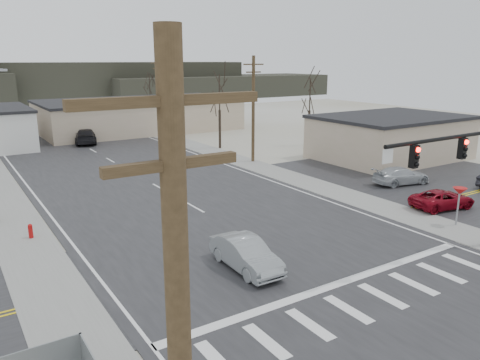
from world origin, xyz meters
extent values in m
plane|color=beige|center=(0.00, 0.00, 0.00)|extent=(140.00, 140.00, 0.00)
cube|color=black|center=(0.00, 15.00, 0.02)|extent=(18.00, 110.00, 0.05)
cube|color=black|center=(0.00, 0.00, 0.02)|extent=(90.00, 10.00, 0.04)
cube|color=black|center=(20.00, 6.00, 0.02)|extent=(18.00, 20.00, 0.03)
cube|color=gray|center=(10.60, 20.00, 0.03)|extent=(3.00, 90.00, 0.06)
cylinder|color=black|center=(5.60, -6.20, 6.20)|extent=(8.40, 0.18, 0.18)
cube|color=black|center=(6.80, -6.20, 5.60)|extent=(0.32, 0.30, 1.00)
cube|color=black|center=(3.30, -6.20, 5.60)|extent=(0.32, 0.30, 1.00)
sphere|color=#FF0C05|center=(6.80, -6.37, 5.92)|extent=(0.22, 0.22, 0.22)
sphere|color=#FF0C05|center=(3.30, -6.37, 5.92)|extent=(0.22, 0.22, 0.22)
cube|color=silver|center=(1.60, -6.20, 5.80)|extent=(0.60, 0.04, 0.60)
cylinder|color=#A50C0C|center=(-10.20, 8.00, 0.35)|extent=(0.24, 0.24, 0.70)
sphere|color=#A50C0C|center=(-10.20, 8.00, 0.75)|extent=(0.24, 0.24, 0.24)
cylinder|color=gray|center=(11.50, -3.50, 1.05)|extent=(0.10, 0.10, 2.10)
cone|color=#A50C0C|center=(11.50, -3.50, 2.15)|extent=(0.80, 0.80, 0.40)
cube|color=tan|center=(10.00, 44.00, 2.00)|extent=(26.00, 14.00, 4.00)
cube|color=black|center=(10.00, 44.00, 4.15)|extent=(26.30, 14.30, 0.30)
cube|color=tan|center=(24.00, 12.00, 2.00)|extent=(14.00, 10.00, 4.00)
cube|color=black|center=(24.00, 12.00, 4.15)|extent=(14.30, 10.30, 0.30)
cube|color=#4F3B24|center=(-11.50, -14.00, 9.20)|extent=(2.20, 0.12, 0.12)
cube|color=#4F3B24|center=(-11.50, -14.00, 8.50)|extent=(1.60, 0.12, 0.12)
cylinder|color=#4F3B24|center=(11.50, 18.00, 5.00)|extent=(0.30, 0.30, 10.00)
cube|color=#4F3B24|center=(11.50, 18.00, 9.20)|extent=(2.20, 0.12, 0.12)
cube|color=#4F3B24|center=(11.50, 18.00, 8.50)|extent=(1.60, 0.12, 0.12)
cylinder|color=#4F3B24|center=(11.50, 40.00, 5.00)|extent=(0.30, 0.30, 10.00)
cube|color=#4F3B24|center=(11.50, 40.00, 9.20)|extent=(2.20, 0.12, 0.12)
cube|color=#4F3B24|center=(11.50, 40.00, 8.50)|extent=(1.60, 0.12, 0.12)
cube|color=gray|center=(-9.00, 22.00, 8.85)|extent=(0.60, 0.25, 0.18)
cylinder|color=#2F261D|center=(12.50, 26.00, 2.12)|extent=(0.28, 0.28, 4.25)
cylinder|color=#2F261D|center=(12.50, 26.00, 5.95)|extent=(0.14, 0.14, 4.25)
cylinder|color=#2F261D|center=(15.00, 52.00, 2.00)|extent=(0.28, 0.28, 4.00)
cylinder|color=#2F261D|center=(15.00, 52.00, 5.60)|extent=(0.14, 0.14, 4.00)
cylinder|color=#2F261D|center=(22.00, 22.00, 2.00)|extent=(0.28, 0.28, 4.00)
cylinder|color=#2F261D|center=(22.00, 22.00, 5.60)|extent=(0.14, 0.14, 4.00)
cube|color=#333026|center=(15.00, 96.00, 4.50)|extent=(80.00, 18.00, 9.00)
cube|color=#333026|center=(50.00, 90.00, 2.75)|extent=(60.00, 18.00, 5.50)
imported|color=gray|center=(-2.35, -1.68, 0.78)|extent=(1.64, 4.50, 1.47)
imported|color=black|center=(0.65, 37.05, 0.90)|extent=(3.82, 6.31, 1.71)
imported|color=black|center=(-3.26, 55.40, 0.70)|extent=(2.43, 4.09, 1.31)
imported|color=maroon|center=(13.76, -1.00, 0.65)|extent=(4.74, 2.84, 1.23)
imported|color=black|center=(19.36, 11.87, 0.81)|extent=(4.75, 2.44, 1.55)
imported|color=#A5AAB0|center=(16.56, 4.58, 0.72)|extent=(4.99, 2.82, 1.36)
camera|label=1|loc=(-13.61, -18.66, 9.63)|focal=35.00mm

